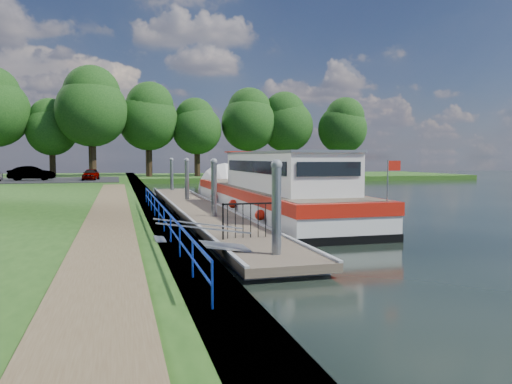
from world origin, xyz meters
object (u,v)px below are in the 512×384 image
object	(u,v)px
car_a	(91,174)
car_b	(32,173)
barge	(265,192)
pontoon	(198,210)

from	to	relation	value
car_a	car_b	world-z (taller)	car_b
barge	car_b	world-z (taller)	barge
pontoon	car_a	bearing A→B (deg)	105.59
pontoon	barge	distance (m)	3.72
barge	car_b	distance (m)	28.91
barge	car_a	xyz separation A→B (m)	(-10.17, 23.85, 0.29)
pontoon	car_b	size ratio (longest dim) A/B	7.50
barge	car_b	xyz separation A→B (m)	(-15.44, 24.44, 0.41)
barge	car_b	bearing A→B (deg)	122.27
barge	car_a	distance (m)	25.93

